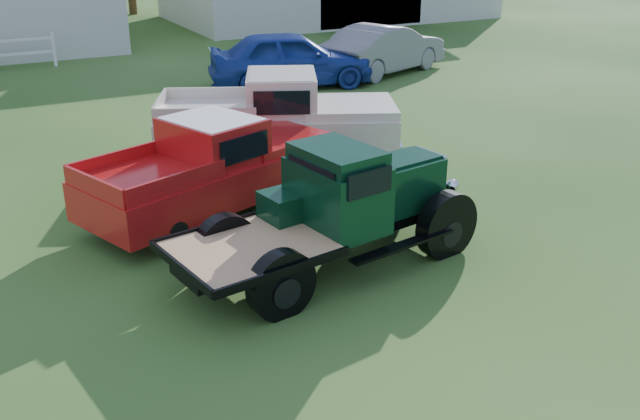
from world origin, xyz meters
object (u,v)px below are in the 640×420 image
red_pickup (210,167)px  misc_car_grey (384,49)px  white_pickup (277,119)px  misc_car_blue (291,58)px  vintage_flatbed (332,209)px

red_pickup → misc_car_grey: 13.27m
red_pickup → white_pickup: bearing=22.4°
misc_car_grey → misc_car_blue: bearing=74.3°
red_pickup → white_pickup: size_ratio=0.93×
red_pickup → misc_car_blue: 10.60m
misc_car_blue → misc_car_grey: misc_car_blue is taller
misc_car_blue → misc_car_grey: 3.75m
misc_car_blue → misc_car_grey: size_ratio=1.03×
red_pickup → white_pickup: 3.12m
vintage_flatbed → misc_car_grey: size_ratio=0.97×
red_pickup → misc_car_blue: red_pickup is taller
misc_car_blue → misc_car_grey: bearing=-70.6°
vintage_flatbed → misc_car_grey: bearing=45.4°
red_pickup → vintage_flatbed: bearing=-92.5°
misc_car_blue → misc_car_grey: (3.74, 0.35, -0.05)m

